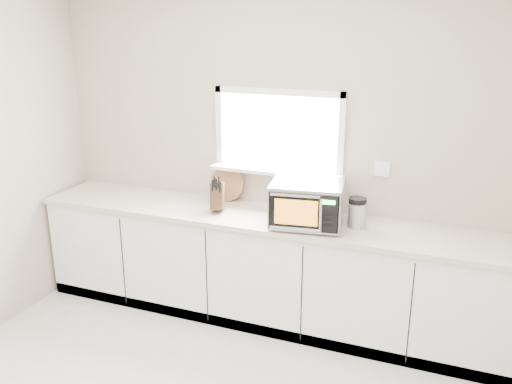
% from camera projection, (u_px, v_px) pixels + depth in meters
% --- Properties ---
extents(back_wall, '(4.00, 0.17, 2.70)m').
position_uv_depth(back_wall, '(279.00, 154.00, 4.49)').
color(back_wall, '#B5A990').
rests_on(back_wall, ground).
extents(cabinets, '(3.92, 0.60, 0.88)m').
position_uv_depth(cabinets, '(266.00, 269.00, 4.50)').
color(cabinets, white).
rests_on(cabinets, ground).
extents(countertop, '(3.92, 0.64, 0.04)m').
position_uv_depth(countertop, '(266.00, 218.00, 4.35)').
color(countertop, beige).
rests_on(countertop, cabinets).
extents(microwave, '(0.59, 0.49, 0.34)m').
position_uv_depth(microwave, '(307.00, 203.00, 4.09)').
color(microwave, black).
rests_on(microwave, countertop).
extents(knife_block, '(0.17, 0.24, 0.31)m').
position_uv_depth(knife_block, '(217.00, 196.00, 4.42)').
color(knife_block, '#4C351B').
rests_on(knife_block, countertop).
extents(cutting_board, '(0.31, 0.07, 0.30)m').
position_uv_depth(cutting_board, '(227.00, 183.00, 4.68)').
color(cutting_board, '#9F623D').
rests_on(cutting_board, countertop).
extents(coffee_grinder, '(0.15, 0.15, 0.24)m').
position_uv_depth(coffee_grinder, '(357.00, 212.00, 4.08)').
color(coffee_grinder, '#A9ABB0').
rests_on(coffee_grinder, countertop).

